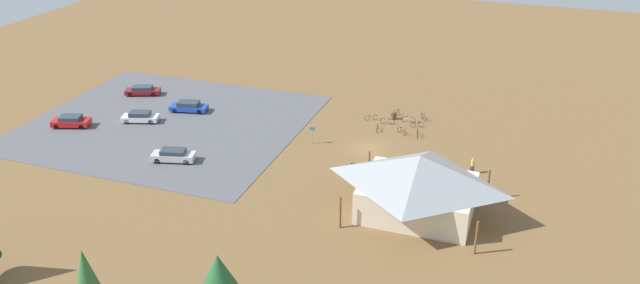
{
  "coord_description": "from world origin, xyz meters",
  "views": [
    {
      "loc": [
        -15.77,
        61.52,
        31.14
      ],
      "look_at": [
        5.14,
        2.43,
        1.2
      ],
      "focal_mm": 34.97,
      "sensor_mm": 36.0,
      "label": 1
    }
  ],
  "objects_px": {
    "car_maroon_inner_stall": "(143,90)",
    "bicycle_white_near_porch": "(408,120)",
    "bicycle_black_edge_south": "(375,167)",
    "bicycle_red_yard_right": "(417,133)",
    "visitor_near_lot": "(473,165)",
    "bicycle_purple_lone_east": "(395,113)",
    "bicycle_teal_mid_cluster": "(423,117)",
    "car_red_front_row": "(71,121)",
    "bicycle_silver_front_row": "(387,121)",
    "bicycle_red_lone_west": "(402,131)",
    "bike_pavilion": "(418,182)",
    "bicycle_green_by_bin": "(417,125)",
    "bicycle_orange_near_sign": "(377,128)",
    "lot_sign": "(312,133)",
    "bicycle_silver_yard_left": "(349,175)",
    "bicycle_yellow_back_row": "(371,118)",
    "car_white_second_row": "(140,117)",
    "trash_bin": "(394,116)",
    "car_silver_by_curb": "(173,155)",
    "pine_center": "(219,277)",
    "car_blue_mid_lot": "(189,106)",
    "bicycle_blue_yard_center": "(350,167)"
  },
  "relations": [
    {
      "from": "bicycle_yellow_back_row",
      "to": "car_maroon_inner_stall",
      "type": "xyz_separation_m",
      "value": [
        31.92,
        2.1,
        0.34
      ]
    },
    {
      "from": "bike_pavilion",
      "to": "bicycle_green_by_bin",
      "type": "bearing_deg",
      "value": -78.78
    },
    {
      "from": "bicycle_red_yard_right",
      "to": "car_white_second_row",
      "type": "bearing_deg",
      "value": 12.35
    },
    {
      "from": "visitor_near_lot",
      "to": "bicycle_purple_lone_east",
      "type": "bearing_deg",
      "value": -48.1
    },
    {
      "from": "bicycle_yellow_back_row",
      "to": "car_silver_by_curb",
      "type": "xyz_separation_m",
      "value": [
        17.3,
        18.05,
        0.4
      ]
    },
    {
      "from": "bicycle_teal_mid_cluster",
      "to": "car_silver_by_curb",
      "type": "xyz_separation_m",
      "value": [
        23.46,
        20.26,
        0.35
      ]
    },
    {
      "from": "pine_center",
      "to": "bicycle_purple_lone_east",
      "type": "bearing_deg",
      "value": -93.67
    },
    {
      "from": "trash_bin",
      "to": "bicycle_silver_front_row",
      "type": "relative_size",
      "value": 0.51
    },
    {
      "from": "bicycle_silver_front_row",
      "to": "car_red_front_row",
      "type": "bearing_deg",
      "value": 20.76
    },
    {
      "from": "bicycle_silver_front_row",
      "to": "bicycle_teal_mid_cluster",
      "type": "relative_size",
      "value": 1.19
    },
    {
      "from": "visitor_near_lot",
      "to": "bicycle_silver_yard_left",
      "type": "bearing_deg",
      "value": 24.13
    },
    {
      "from": "bicycle_red_lone_west",
      "to": "visitor_near_lot",
      "type": "bearing_deg",
      "value": 141.45
    },
    {
      "from": "bicycle_yellow_back_row",
      "to": "car_red_front_row",
      "type": "bearing_deg",
      "value": 22.69
    },
    {
      "from": "bicycle_black_edge_south",
      "to": "visitor_near_lot",
      "type": "bearing_deg",
      "value": -164.36
    },
    {
      "from": "car_maroon_inner_stall",
      "to": "bicycle_white_near_porch",
      "type": "bearing_deg",
      "value": -175.38
    },
    {
      "from": "pine_center",
      "to": "car_silver_by_curb",
      "type": "height_order",
      "value": "pine_center"
    },
    {
      "from": "trash_bin",
      "to": "visitor_near_lot",
      "type": "relative_size",
      "value": 0.5
    },
    {
      "from": "car_blue_mid_lot",
      "to": "bicycle_red_lone_west",
      "type": "bearing_deg",
      "value": -174.98
    },
    {
      "from": "visitor_near_lot",
      "to": "car_blue_mid_lot",
      "type": "bearing_deg",
      "value": -7.55
    },
    {
      "from": "bicycle_orange_near_sign",
      "to": "bicycle_black_edge_south",
      "type": "height_order",
      "value": "bicycle_orange_near_sign"
    },
    {
      "from": "bicycle_orange_near_sign",
      "to": "lot_sign",
      "type": "bearing_deg",
      "value": 44.5
    },
    {
      "from": "bicycle_purple_lone_east",
      "to": "visitor_near_lot",
      "type": "height_order",
      "value": "visitor_near_lot"
    },
    {
      "from": "bicycle_red_lone_west",
      "to": "bicycle_silver_front_row",
      "type": "height_order",
      "value": "bicycle_silver_front_row"
    },
    {
      "from": "bicycle_black_edge_south",
      "to": "car_blue_mid_lot",
      "type": "bearing_deg",
      "value": -15.82
    },
    {
      "from": "bicycle_teal_mid_cluster",
      "to": "car_red_front_row",
      "type": "bearing_deg",
      "value": 22.25
    },
    {
      "from": "bicycle_teal_mid_cluster",
      "to": "car_red_front_row",
      "type": "xyz_separation_m",
      "value": [
        40.14,
        16.42,
        0.36
      ]
    },
    {
      "from": "bicycle_white_near_porch",
      "to": "bicycle_blue_yard_center",
      "type": "bearing_deg",
      "value": 77.73
    },
    {
      "from": "car_white_second_row",
      "to": "car_blue_mid_lot",
      "type": "bearing_deg",
      "value": -128.12
    },
    {
      "from": "bike_pavilion",
      "to": "lot_sign",
      "type": "height_order",
      "value": "bike_pavilion"
    },
    {
      "from": "bicycle_red_lone_west",
      "to": "car_white_second_row",
      "type": "relative_size",
      "value": 0.29
    },
    {
      "from": "bicycle_blue_yard_center",
      "to": "car_maroon_inner_stall",
      "type": "distance_m",
      "value": 35.24
    },
    {
      "from": "bicycle_white_near_porch",
      "to": "bicycle_silver_yard_left",
      "type": "height_order",
      "value": "bicycle_white_near_porch"
    },
    {
      "from": "bike_pavilion",
      "to": "bicycle_silver_front_row",
      "type": "relative_size",
      "value": 6.96
    },
    {
      "from": "trash_bin",
      "to": "bicycle_orange_near_sign",
      "type": "xyz_separation_m",
      "value": [
        1.07,
        4.09,
        -0.09
      ]
    },
    {
      "from": "bicycle_black_edge_south",
      "to": "bicycle_red_yard_right",
      "type": "xyz_separation_m",
      "value": [
        -2.57,
        -9.88,
        0.05
      ]
    },
    {
      "from": "bicycle_green_by_bin",
      "to": "car_white_second_row",
      "type": "xyz_separation_m",
      "value": [
        32.73,
        9.91,
        0.36
      ]
    },
    {
      "from": "bike_pavilion",
      "to": "bicycle_black_edge_south",
      "type": "xyz_separation_m",
      "value": [
        5.85,
        -6.85,
        -2.93
      ]
    },
    {
      "from": "bicycle_orange_near_sign",
      "to": "bicycle_white_near_porch",
      "type": "relative_size",
      "value": 0.93
    },
    {
      "from": "trash_bin",
      "to": "visitor_near_lot",
      "type": "height_order",
      "value": "visitor_near_lot"
    },
    {
      "from": "bicycle_orange_near_sign",
      "to": "car_maroon_inner_stall",
      "type": "xyz_separation_m",
      "value": [
        33.44,
        -0.74,
        0.33
      ]
    },
    {
      "from": "bicycle_black_edge_south",
      "to": "bicycle_red_yard_right",
      "type": "distance_m",
      "value": 10.21
    },
    {
      "from": "bike_pavilion",
      "to": "bicycle_silver_yard_left",
      "type": "xyz_separation_m",
      "value": [
        7.92,
        -4.28,
        -2.92
      ]
    },
    {
      "from": "trash_bin",
      "to": "car_red_front_row",
      "type": "bearing_deg",
      "value": 22.91
    },
    {
      "from": "bicycle_red_yard_right",
      "to": "bike_pavilion",
      "type": "bearing_deg",
      "value": 101.08
    },
    {
      "from": "bicycle_orange_near_sign",
      "to": "car_blue_mid_lot",
      "type": "bearing_deg",
      "value": 5.39
    },
    {
      "from": "bicycle_yellow_back_row",
      "to": "bicycle_white_near_porch",
      "type": "relative_size",
      "value": 0.85
    },
    {
      "from": "bike_pavilion",
      "to": "bicycle_green_by_bin",
      "type": "relative_size",
      "value": 7.77
    },
    {
      "from": "lot_sign",
      "to": "car_maroon_inner_stall",
      "type": "xyz_separation_m",
      "value": [
        27.31,
        -6.76,
        -0.72
      ]
    },
    {
      "from": "bicycle_white_near_porch",
      "to": "bicycle_red_yard_right",
      "type": "distance_m",
      "value": 4.16
    },
    {
      "from": "bicycle_silver_yard_left",
      "to": "bike_pavilion",
      "type": "bearing_deg",
      "value": 151.6
    }
  ]
}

